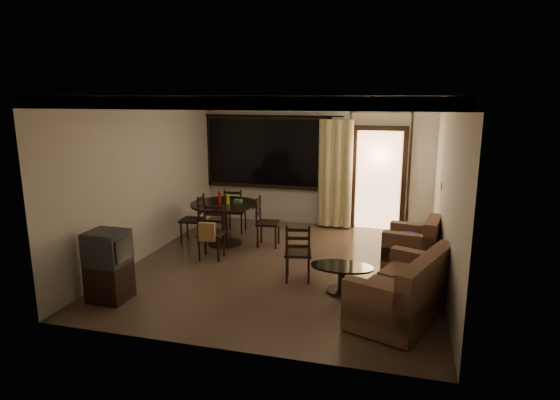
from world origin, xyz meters
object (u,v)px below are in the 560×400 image
(dining_chair_east, at_px, (268,232))
(tv_cabinet, at_px, (109,266))
(dining_table, at_px, (225,212))
(side_chair, at_px, (298,263))
(coffee_table, at_px, (342,274))
(dining_chair_south, at_px, (211,242))
(sofa, at_px, (405,292))
(armchair, at_px, (415,247))
(dining_chair_north, at_px, (235,219))
(dining_chair_west, at_px, (193,228))

(dining_chair_east, bearing_deg, tv_cabinet, 147.69)
(dining_table, distance_m, side_chair, 2.30)
(coffee_table, bearing_deg, dining_chair_south, 160.74)
(tv_cabinet, bearing_deg, side_chair, 30.62)
(side_chair, bearing_deg, coffee_table, 148.80)
(dining_table, relative_size, sofa, 0.71)
(sofa, xyz_separation_m, coffee_table, (-0.89, 0.61, -0.08))
(dining_table, bearing_deg, side_chair, -39.11)
(dining_table, bearing_deg, armchair, -6.10)
(coffee_table, xyz_separation_m, side_chair, (-0.71, 0.26, 0.01))
(dining_chair_south, height_order, armchair, dining_chair_south)
(tv_cabinet, bearing_deg, dining_chair_north, 82.26)
(dining_chair_north, bearing_deg, side_chair, 124.17)
(dining_chair_south, relative_size, tv_cabinet, 0.95)
(dining_chair_south, bearing_deg, armchair, 2.39)
(dining_chair_west, bearing_deg, dining_chair_east, 90.78)
(dining_table, height_order, dining_chair_east, dining_table)
(dining_chair_south, bearing_deg, dining_chair_north, 90.00)
(sofa, bearing_deg, armchair, 107.05)
(coffee_table, bearing_deg, side_chair, 160.18)
(dining_chair_north, bearing_deg, tv_cabinet, 75.83)
(armchair, height_order, side_chair, side_chair)
(sofa, bearing_deg, dining_chair_east, 158.13)
(dining_chair_west, relative_size, armchair, 0.99)
(dining_chair_west, height_order, dining_chair_east, same)
(tv_cabinet, xyz_separation_m, coffee_table, (3.10, 1.11, -0.23))
(side_chair, bearing_deg, dining_chair_west, -40.85)
(dining_chair_east, xyz_separation_m, coffee_table, (1.65, -1.77, -0.02))
(side_chair, bearing_deg, dining_chair_east, -69.74)
(dining_table, distance_m, coffee_table, 3.02)
(dining_chair_north, relative_size, tv_cabinet, 0.95)
(dining_table, xyz_separation_m, dining_chair_north, (-0.08, 0.78, -0.35))
(dining_chair_west, distance_m, armchair, 4.15)
(dining_chair_south, distance_m, sofa, 3.59)
(dining_table, height_order, dining_chair_north, dining_table)
(tv_cabinet, xyz_separation_m, sofa, (3.99, 0.50, -0.16))
(dining_chair_north, height_order, side_chair, dining_chair_north)
(dining_chair_west, xyz_separation_m, side_chair, (2.39, -1.35, -0.01))
(coffee_table, bearing_deg, dining_table, 145.68)
(dining_chair_north, bearing_deg, armchair, 156.56)
(coffee_table, bearing_deg, dining_chair_west, 152.61)
(dining_chair_east, relative_size, dining_chair_south, 1.00)
(dining_chair_west, distance_m, tv_cabinet, 2.72)
(dining_chair_west, relative_size, dining_chair_north, 1.00)
(dining_table, relative_size, coffee_table, 1.41)
(dining_chair_west, bearing_deg, dining_chair_north, 141.90)
(dining_chair_west, distance_m, dining_chair_north, 1.02)
(tv_cabinet, bearing_deg, armchair, 31.26)
(side_chair, bearing_deg, sofa, 140.24)
(armchair, bearing_deg, side_chair, -139.23)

